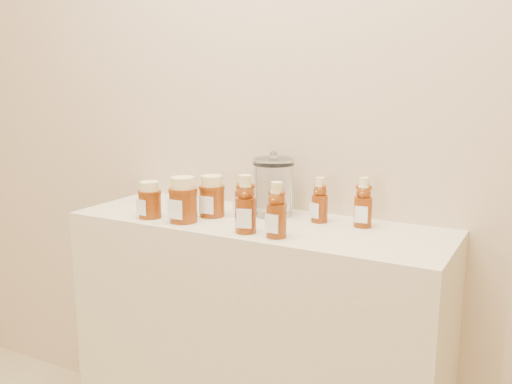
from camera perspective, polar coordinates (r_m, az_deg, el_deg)
The scene contains 11 objects.
wall_back at distance 1.90m, azimuth 3.02°, elevation 11.67°, with size 3.50×0.02×2.70m, color #CAAC88.
display_table at distance 1.95m, azimuth 0.07°, elevation -15.87°, with size 1.20×0.40×0.90m, color #C8BA92.
bear_bottle_back_left at distance 1.82m, azimuth -1.38°, elevation -0.11°, with size 0.05×0.05×0.15m, color #602307, non-canonical shape.
bear_bottle_back_mid at distance 1.77m, azimuth 6.40°, elevation -0.49°, with size 0.05×0.05×0.16m, color #602307, non-canonical shape.
bear_bottle_back_right at distance 1.73m, azimuth 10.69°, elevation -0.70°, with size 0.06×0.06×0.17m, color #602307, non-canonical shape.
bear_bottle_front_left at distance 1.64m, azimuth -1.04°, elevation -0.83°, with size 0.07×0.07×0.19m, color #602307, non-canonical shape.
bear_bottle_front_right at distance 1.59m, azimuth 2.07°, elevation -1.43°, with size 0.06×0.06×0.18m, color #602307, non-canonical shape.
honey_jar_left at distance 1.84m, azimuth -10.57°, elevation -0.76°, with size 0.07×0.07×0.12m, color #602307, non-canonical shape.
honey_jar_back at distance 1.84m, azimuth -4.44°, elevation -0.40°, with size 0.08×0.08×0.13m, color #602307, non-canonical shape.
honey_jar_front at distance 1.77m, azimuth -7.30°, elevation -0.76°, with size 0.09×0.09×0.14m, color #602307, non-canonical shape.
glass_canister at distance 1.84m, azimuth 1.74°, elevation 0.75°, with size 0.13×0.13×0.20m, color white, non-canonical shape.
Camera 1 is at (0.82, 0.03, 1.35)m, focal length 40.00 mm.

